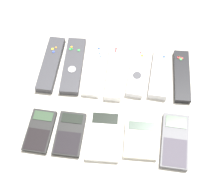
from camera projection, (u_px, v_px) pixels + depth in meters
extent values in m
plane|color=beige|center=(111.00, 106.00, 0.91)|extent=(3.00, 3.00, 0.00)
cube|color=#333338|center=(51.00, 64.00, 0.97)|extent=(0.05, 0.20, 0.02)
cylinder|color=yellow|center=(53.00, 49.00, 0.99)|extent=(0.01, 0.01, 0.00)
cylinder|color=blue|center=(53.00, 52.00, 0.98)|extent=(0.01, 0.01, 0.00)
cylinder|color=orange|center=(56.00, 48.00, 0.99)|extent=(0.01, 0.01, 0.00)
cube|color=#333338|center=(73.00, 65.00, 0.97)|extent=(0.06, 0.20, 0.02)
cylinder|color=#99999E|center=(72.00, 69.00, 0.95)|extent=(0.02, 0.02, 0.00)
cylinder|color=orange|center=(72.00, 47.00, 0.99)|extent=(0.01, 0.01, 0.00)
cylinder|color=green|center=(79.00, 50.00, 0.99)|extent=(0.01, 0.01, 0.00)
cylinder|color=green|center=(72.00, 49.00, 0.99)|extent=(0.01, 0.01, 0.00)
cylinder|color=green|center=(70.00, 49.00, 0.99)|extent=(0.01, 0.01, 0.00)
cube|color=white|center=(95.00, 68.00, 0.97)|extent=(0.06, 0.20, 0.02)
cylinder|color=silver|center=(95.00, 68.00, 0.96)|extent=(0.03, 0.03, 0.00)
cylinder|color=blue|center=(99.00, 48.00, 0.99)|extent=(0.01, 0.01, 0.00)
cylinder|color=blue|center=(101.00, 56.00, 0.98)|extent=(0.01, 0.01, 0.00)
cylinder|color=silver|center=(97.00, 52.00, 0.99)|extent=(0.01, 0.01, 0.00)
cylinder|color=blue|center=(99.00, 54.00, 0.98)|extent=(0.01, 0.01, 0.00)
cube|color=white|center=(117.00, 70.00, 0.96)|extent=(0.05, 0.21, 0.02)
cylinder|color=silver|center=(117.00, 68.00, 0.95)|extent=(0.03, 0.03, 0.00)
cylinder|color=red|center=(116.00, 49.00, 0.99)|extent=(0.01, 0.01, 0.00)
cylinder|color=red|center=(115.00, 51.00, 0.98)|extent=(0.01, 0.01, 0.00)
cube|color=silver|center=(138.00, 72.00, 0.96)|extent=(0.06, 0.18, 0.02)
cylinder|color=#38383D|center=(137.00, 75.00, 0.94)|extent=(0.03, 0.03, 0.00)
cylinder|color=red|center=(141.00, 53.00, 0.98)|extent=(0.01, 0.01, 0.00)
cylinder|color=orange|center=(142.00, 56.00, 0.97)|extent=(0.01, 0.01, 0.00)
cube|color=silver|center=(160.00, 73.00, 0.95)|extent=(0.07, 0.18, 0.02)
cylinder|color=blue|center=(164.00, 56.00, 0.97)|extent=(0.01, 0.01, 0.00)
cylinder|color=silver|center=(164.00, 61.00, 0.96)|extent=(0.01, 0.01, 0.00)
cube|color=black|center=(182.00, 76.00, 0.95)|extent=(0.05, 0.18, 0.02)
cylinder|color=green|center=(181.00, 59.00, 0.97)|extent=(0.01, 0.01, 0.00)
cylinder|color=red|center=(182.00, 58.00, 0.97)|extent=(0.01, 0.01, 0.00)
cylinder|color=red|center=(179.00, 57.00, 0.97)|extent=(0.01, 0.01, 0.00)
cylinder|color=green|center=(179.00, 57.00, 0.98)|extent=(0.01, 0.01, 0.00)
cube|color=black|center=(40.00, 131.00, 0.87)|extent=(0.07, 0.13, 0.01)
cube|color=#2D422D|center=(43.00, 116.00, 0.88)|extent=(0.06, 0.03, 0.00)
cube|color=black|center=(37.00, 139.00, 0.85)|extent=(0.06, 0.06, 0.00)
cube|color=black|center=(70.00, 134.00, 0.86)|extent=(0.08, 0.13, 0.02)
cube|color=black|center=(72.00, 118.00, 0.88)|extent=(0.06, 0.03, 0.00)
cube|color=black|center=(67.00, 143.00, 0.84)|extent=(0.07, 0.06, 0.00)
cube|color=silver|center=(104.00, 136.00, 0.86)|extent=(0.09, 0.15, 0.02)
cube|color=black|center=(105.00, 118.00, 0.87)|extent=(0.07, 0.03, 0.00)
cube|color=#A4A087|center=(103.00, 146.00, 0.83)|extent=(0.08, 0.08, 0.00)
cube|color=beige|center=(141.00, 140.00, 0.85)|extent=(0.09, 0.11, 0.01)
cube|color=#38473D|center=(141.00, 126.00, 0.86)|extent=(0.07, 0.03, 0.00)
cube|color=gray|center=(141.00, 147.00, 0.83)|extent=(0.08, 0.06, 0.00)
cube|color=#4C4C51|center=(175.00, 141.00, 0.85)|extent=(0.08, 0.16, 0.02)
cube|color=#2D422D|center=(176.00, 122.00, 0.87)|extent=(0.06, 0.04, 0.00)
cube|color=#39343F|center=(175.00, 152.00, 0.83)|extent=(0.07, 0.08, 0.00)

